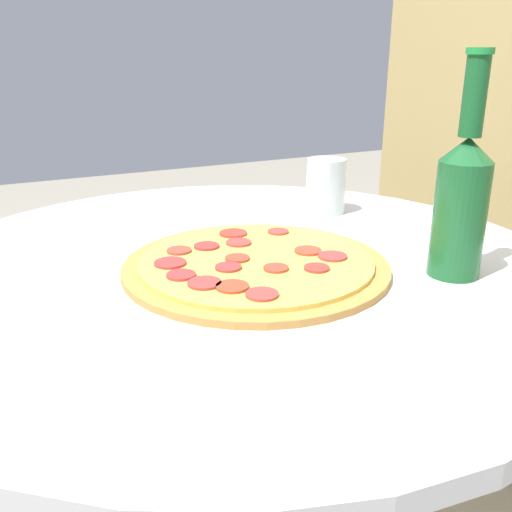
% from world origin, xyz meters
% --- Properties ---
extents(table, '(0.97, 0.97, 0.69)m').
position_xyz_m(table, '(0.00, 0.00, 0.52)').
color(table, silver).
rests_on(table, ground_plane).
extents(pizza, '(0.37, 0.37, 0.02)m').
position_xyz_m(pizza, '(0.05, 0.01, 0.70)').
color(pizza, '#B77F3D').
rests_on(pizza, table).
extents(beer_bottle, '(0.07, 0.07, 0.29)m').
position_xyz_m(beer_bottle, '(0.18, 0.24, 0.80)').
color(beer_bottle, '#195628').
rests_on(beer_bottle, table).
extents(drinking_glass, '(0.07, 0.07, 0.10)m').
position_xyz_m(drinking_glass, '(-0.16, 0.26, 0.74)').
color(drinking_glass, silver).
rests_on(drinking_glass, table).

